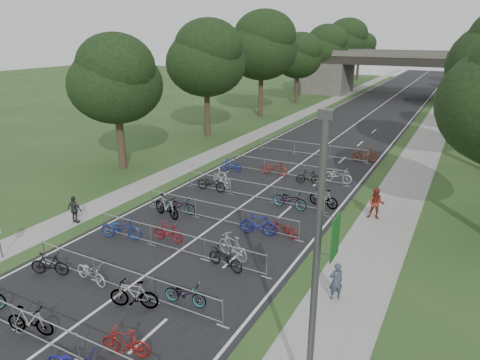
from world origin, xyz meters
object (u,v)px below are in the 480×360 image
Objects in this scene: pedestrian_b at (376,204)px; overpass_bridge at (396,74)px; bike_1 at (30,321)px; pedestrian_a at (336,281)px; pedestrian_c at (75,210)px; lamppost at (317,267)px.

overpass_bridge is at bearing 93.02° from pedestrian_b.
bike_1 is 11.01m from pedestrian_a.
overpass_bridge is at bearing -101.60° from pedestrian_c.
pedestrian_c is at bearing -96.72° from overpass_bridge.
overpass_bridge is 58.44m from pedestrian_a.
lamppost is 4.62× the size of pedestrian_b.
pedestrian_a is 0.86× the size of pedestrian_b.
pedestrian_b reaches higher than bike_1.
overpass_bridge is 3.78× the size of lamppost.
pedestrian_b is at bearing -81.56° from overpass_bridge.
pedestrian_a is at bearing 174.45° from pedestrian_c.
pedestrian_c is (-14.14, -8.25, -0.13)m from pedestrian_b.
lamppost is at bearing -82.47° from overpass_bridge.
lamppost is 6.25m from pedestrian_a.
pedestrian_a is 14.37m from pedestrian_c.
pedestrian_b reaches higher than pedestrian_a.
lamppost is at bearing -94.54° from bike_1.
pedestrian_c is at bearing 160.75° from lamppost.
pedestrian_b is 16.37m from pedestrian_c.
lamppost reaches higher than bike_1.
overpass_bridge reaches higher than pedestrian_c.
pedestrian_a reaches higher than bike_1.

